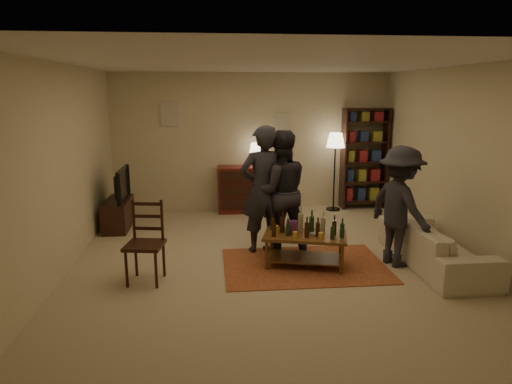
{
  "coord_description": "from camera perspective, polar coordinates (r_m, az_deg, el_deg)",
  "views": [
    {
      "loc": [
        -0.82,
        -6.06,
        2.34
      ],
      "look_at": [
        -0.21,
        0.1,
        0.97
      ],
      "focal_mm": 32.0,
      "sensor_mm": 36.0,
      "label": 1
    }
  ],
  "objects": [
    {
      "name": "floor",
      "position": [
        6.54,
        1.92,
        -8.46
      ],
      "size": [
        6.0,
        6.0,
        0.0
      ],
      "primitive_type": "plane",
      "color": "#C6B793",
      "rests_on": "ground"
    },
    {
      "name": "room_shell",
      "position": [
        9.05,
        -4.64,
        9.12
      ],
      "size": [
        6.0,
        6.0,
        6.0
      ],
      "color": "beige",
      "rests_on": "ground"
    },
    {
      "name": "rug",
      "position": [
        6.36,
        6.07,
        -9.09
      ],
      "size": [
        2.2,
        1.5,
        0.01
      ],
      "primitive_type": "cube",
      "color": "maroon",
      "rests_on": "ground"
    },
    {
      "name": "coffee_table",
      "position": [
        6.23,
        6.13,
        -5.68
      ],
      "size": [
        1.22,
        0.86,
        0.79
      ],
      "rotation": [
        0.0,
        0.0,
        -0.26
      ],
      "color": "brown",
      "rests_on": "ground"
    },
    {
      "name": "dining_chair",
      "position": [
        5.87,
        -13.6,
        -5.66
      ],
      "size": [
        0.51,
        0.51,
        1.04
      ],
      "rotation": [
        0.0,
        0.0,
        -0.16
      ],
      "color": "#321810",
      "rests_on": "ground"
    },
    {
      "name": "tv_stand",
      "position": [
        8.26,
        -16.86,
        -1.75
      ],
      "size": [
        0.4,
        1.0,
        1.06
      ],
      "color": "#321810",
      "rests_on": "ground"
    },
    {
      "name": "dresser",
      "position": [
        8.99,
        -1.54,
        0.52
      ],
      "size": [
        1.0,
        0.5,
        1.36
      ],
      "color": "maroon",
      "rests_on": "ground"
    },
    {
      "name": "bookshelf",
      "position": [
        9.44,
        13.37,
        4.21
      ],
      "size": [
        0.9,
        0.34,
        2.02
      ],
      "color": "#321810",
      "rests_on": "ground"
    },
    {
      "name": "floor_lamp",
      "position": [
        9.1,
        9.9,
        5.76
      ],
      "size": [
        0.36,
        0.36,
        1.55
      ],
      "color": "black",
      "rests_on": "ground"
    },
    {
      "name": "sofa",
      "position": [
        6.73,
        21.44,
        -6.02
      ],
      "size": [
        0.81,
        2.08,
        0.61
      ],
      "primitive_type": "imported",
      "rotation": [
        0.0,
        0.0,
        1.57
      ],
      "color": "beige",
      "rests_on": "ground"
    },
    {
      "name": "person_left",
      "position": [
        6.63,
        0.89,
        0.29
      ],
      "size": [
        0.76,
        0.57,
        1.88
      ],
      "primitive_type": "imported",
      "rotation": [
        0.0,
        0.0,
        3.33
      ],
      "color": "#26252D",
      "rests_on": "ground"
    },
    {
      "name": "person_right",
      "position": [
        6.7,
        3.03,
        0.05
      ],
      "size": [
        0.94,
        0.76,
        1.8
      ],
      "primitive_type": "imported",
      "rotation": [
        0.0,
        0.0,
        3.24
      ],
      "color": "#24232A",
      "rests_on": "ground"
    },
    {
      "name": "person_by_sofa",
      "position": [
        6.44,
        17.56,
        -1.77
      ],
      "size": [
        0.92,
        1.2,
        1.64
      ],
      "primitive_type": "imported",
      "rotation": [
        0.0,
        0.0,
        1.91
      ],
      "color": "#27272F",
      "rests_on": "ground"
    }
  ]
}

